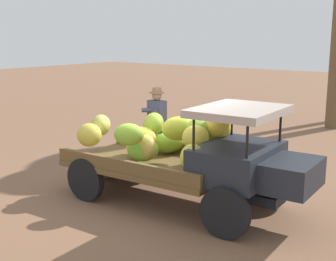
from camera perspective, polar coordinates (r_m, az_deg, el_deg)
ground_plane at (r=8.64m, az=-1.13°, el=-8.04°), size 60.00×60.00×0.00m
truck at (r=7.87m, az=3.00°, el=-2.94°), size 4.53×1.92×1.83m
farmer at (r=10.31m, az=-1.41°, el=1.12°), size 0.52×0.48×1.78m
wooden_crate at (r=9.87m, az=-8.41°, el=-4.18°), size 0.69×0.63×0.47m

